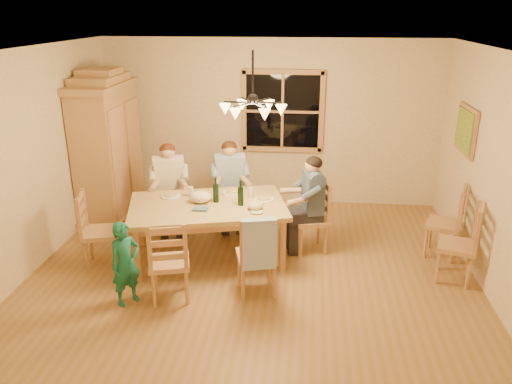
# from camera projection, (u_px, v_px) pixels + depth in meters

# --- Properties ---
(floor) EXTENTS (5.50, 5.50, 0.00)m
(floor) POSITION_uv_depth(u_px,v_px,m) (253.00, 270.00, 6.34)
(floor) COLOR olive
(floor) RESTS_ON ground
(ceiling) EXTENTS (5.50, 5.00, 0.02)m
(ceiling) POSITION_uv_depth(u_px,v_px,m) (253.00, 50.00, 5.40)
(ceiling) COLOR white
(ceiling) RESTS_ON wall_back
(wall_back) EXTENTS (5.50, 0.02, 2.70)m
(wall_back) POSITION_uv_depth(u_px,v_px,m) (270.00, 123.00, 8.20)
(wall_back) COLOR beige
(wall_back) RESTS_ON floor
(wall_left) EXTENTS (0.02, 5.00, 2.70)m
(wall_left) POSITION_uv_depth(u_px,v_px,m) (32.00, 161.00, 6.14)
(wall_left) COLOR beige
(wall_left) RESTS_ON floor
(wall_right) EXTENTS (0.02, 5.00, 2.70)m
(wall_right) POSITION_uv_depth(u_px,v_px,m) (496.00, 177.00, 5.59)
(wall_right) COLOR beige
(wall_right) RESTS_ON floor
(window) EXTENTS (1.30, 0.06, 1.30)m
(window) POSITION_uv_depth(u_px,v_px,m) (282.00, 111.00, 8.08)
(window) COLOR black
(window) RESTS_ON wall_back
(painting) EXTENTS (0.06, 0.78, 0.64)m
(painting) POSITION_uv_depth(u_px,v_px,m) (466.00, 130.00, 6.62)
(painting) COLOR #A67948
(painting) RESTS_ON wall_right
(chandelier) EXTENTS (0.77, 0.68, 0.71)m
(chandelier) POSITION_uv_depth(u_px,v_px,m) (253.00, 107.00, 5.61)
(chandelier) COLOR black
(chandelier) RESTS_ON ceiling
(armoire) EXTENTS (0.66, 1.40, 2.30)m
(armoire) POSITION_uv_depth(u_px,v_px,m) (108.00, 151.00, 7.66)
(armoire) COLOR #A67948
(armoire) RESTS_ON floor
(dining_table) EXTENTS (2.22, 1.67, 0.76)m
(dining_table) POSITION_uv_depth(u_px,v_px,m) (208.00, 211.00, 6.44)
(dining_table) COLOR #AA884B
(dining_table) RESTS_ON floor
(chair_far_left) EXTENTS (0.53, 0.52, 0.99)m
(chair_far_left) POSITION_uv_depth(u_px,v_px,m) (171.00, 212.00, 7.36)
(chair_far_left) COLOR #A47348
(chair_far_left) RESTS_ON floor
(chair_far_right) EXTENTS (0.53, 0.52, 0.99)m
(chair_far_right) POSITION_uv_depth(u_px,v_px,m) (230.00, 208.00, 7.48)
(chair_far_right) COLOR #A47348
(chair_far_right) RESTS_ON floor
(chair_near_left) EXTENTS (0.53, 0.52, 0.99)m
(chair_near_left) POSITION_uv_depth(u_px,v_px,m) (170.00, 274.00, 5.63)
(chair_near_left) COLOR #A47348
(chair_near_left) RESTS_ON floor
(chair_near_right) EXTENTS (0.53, 0.52, 0.99)m
(chair_near_right) POSITION_uv_depth(u_px,v_px,m) (256.00, 268.00, 5.77)
(chair_near_right) COLOR #A47348
(chair_near_right) RESTS_ON floor
(chair_end_left) EXTENTS (0.52, 0.53, 0.99)m
(chair_end_left) POSITION_uv_depth(u_px,v_px,m) (101.00, 243.00, 6.37)
(chair_end_left) COLOR #A47348
(chair_end_left) RESTS_ON floor
(chair_end_right) EXTENTS (0.52, 0.53, 0.99)m
(chair_end_right) POSITION_uv_depth(u_px,v_px,m) (310.00, 230.00, 6.76)
(chair_end_right) COLOR #A47348
(chair_end_right) RESTS_ON floor
(adult_woman) EXTENTS (0.47, 0.50, 0.87)m
(adult_woman) POSITION_uv_depth(u_px,v_px,m) (169.00, 177.00, 7.17)
(adult_woman) COLOR beige
(adult_woman) RESTS_ON floor
(adult_plaid_man) EXTENTS (0.47, 0.50, 0.87)m
(adult_plaid_man) POSITION_uv_depth(u_px,v_px,m) (230.00, 174.00, 7.30)
(adult_plaid_man) COLOR #32538C
(adult_plaid_man) RESTS_ON floor
(adult_slate_man) EXTENTS (0.50, 0.47, 0.87)m
(adult_slate_man) POSITION_uv_depth(u_px,v_px,m) (312.00, 193.00, 6.57)
(adult_slate_man) COLOR #3F4C65
(adult_slate_man) RESTS_ON floor
(towel) EXTENTS (0.39, 0.19, 0.58)m
(towel) POSITION_uv_depth(u_px,v_px,m) (259.00, 244.00, 5.45)
(towel) COLOR #96ACCC
(towel) RESTS_ON chair_near_right
(wine_bottle_a) EXTENTS (0.08, 0.08, 0.33)m
(wine_bottle_a) POSITION_uv_depth(u_px,v_px,m) (216.00, 190.00, 6.42)
(wine_bottle_a) COLOR black
(wine_bottle_a) RESTS_ON dining_table
(wine_bottle_b) EXTENTS (0.08, 0.08, 0.33)m
(wine_bottle_b) POSITION_uv_depth(u_px,v_px,m) (241.00, 193.00, 6.31)
(wine_bottle_b) COLOR black
(wine_bottle_b) RESTS_ON dining_table
(plate_woman) EXTENTS (0.26, 0.26, 0.02)m
(plate_woman) POSITION_uv_depth(u_px,v_px,m) (171.00, 196.00, 6.66)
(plate_woman) COLOR white
(plate_woman) RESTS_ON dining_table
(plate_plaid) EXTENTS (0.26, 0.26, 0.02)m
(plate_plaid) POSITION_uv_depth(u_px,v_px,m) (232.00, 192.00, 6.78)
(plate_plaid) COLOR white
(plate_plaid) RESTS_ON dining_table
(plate_slate) EXTENTS (0.26, 0.26, 0.02)m
(plate_slate) POSITION_uv_depth(u_px,v_px,m) (264.00, 199.00, 6.53)
(plate_slate) COLOR white
(plate_slate) RESTS_ON dining_table
(wine_glass_a) EXTENTS (0.06, 0.06, 0.14)m
(wine_glass_a) POSITION_uv_depth(u_px,v_px,m) (191.00, 192.00, 6.63)
(wine_glass_a) COLOR silver
(wine_glass_a) RESTS_ON dining_table
(wine_glass_b) EXTENTS (0.06, 0.06, 0.14)m
(wine_glass_b) POSITION_uv_depth(u_px,v_px,m) (251.00, 192.00, 6.60)
(wine_glass_b) COLOR silver
(wine_glass_b) RESTS_ON dining_table
(cap) EXTENTS (0.20, 0.20, 0.11)m
(cap) POSITION_uv_depth(u_px,v_px,m) (255.00, 205.00, 6.21)
(cap) COLOR tan
(cap) RESTS_ON dining_table
(napkin) EXTENTS (0.21, 0.18, 0.03)m
(napkin) POSITION_uv_depth(u_px,v_px,m) (201.00, 209.00, 6.21)
(napkin) COLOR slate
(napkin) RESTS_ON dining_table
(cloth_bundle) EXTENTS (0.28, 0.22, 0.15)m
(cloth_bundle) POSITION_uv_depth(u_px,v_px,m) (200.00, 197.00, 6.43)
(cloth_bundle) COLOR beige
(cloth_bundle) RESTS_ON dining_table
(child) EXTENTS (0.41, 0.42, 0.98)m
(child) POSITION_uv_depth(u_px,v_px,m) (125.00, 264.00, 5.48)
(child) COLOR #176B58
(child) RESTS_ON floor
(chair_spare_front) EXTENTS (0.53, 0.54, 0.99)m
(chair_spare_front) POSITION_uv_depth(u_px,v_px,m) (455.00, 257.00, 6.02)
(chair_spare_front) COLOR #A47348
(chair_spare_front) RESTS_ON floor
(chair_spare_back) EXTENTS (0.55, 0.56, 0.99)m
(chair_spare_back) POSITION_uv_depth(u_px,v_px,m) (442.00, 234.00, 6.62)
(chair_spare_back) COLOR #A47348
(chair_spare_back) RESTS_ON floor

